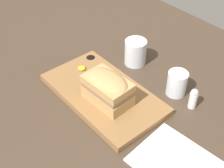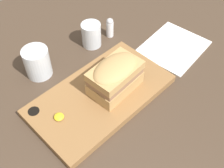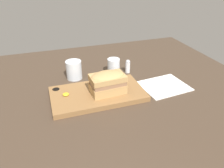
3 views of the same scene
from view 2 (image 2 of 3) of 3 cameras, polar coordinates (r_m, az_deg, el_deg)
name	(u,v)px [view 2 (image 2 of 3)]	position (r cm, az deg, el deg)	size (l,w,h in cm)	color
dining_table	(87,110)	(77.32, -5.01, -5.33)	(160.90, 126.07, 2.00)	#423326
serving_board	(101,95)	(77.53, -2.35, -2.34)	(39.16, 21.68, 2.25)	olive
sandwich	(115,75)	(74.02, 0.65, 1.75)	(14.71, 9.59, 9.40)	tan
mustard_dollop	(59,117)	(72.56, -10.74, -6.55)	(2.58, 2.58, 1.03)	gold
water_glass	(38,64)	(84.55, -14.85, 3.97)	(7.57, 7.57, 9.00)	silver
wine_glass	(91,36)	(92.00, -4.20, 9.80)	(6.26, 6.26, 7.96)	silver
napkin	(173,47)	(94.87, 12.38, 7.34)	(22.16, 19.19, 0.40)	white
salt_shaker	(110,27)	(95.31, -0.43, 11.48)	(2.42, 2.42, 6.96)	white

